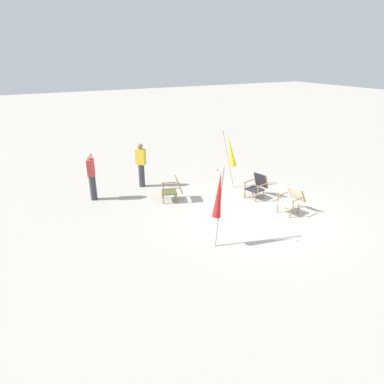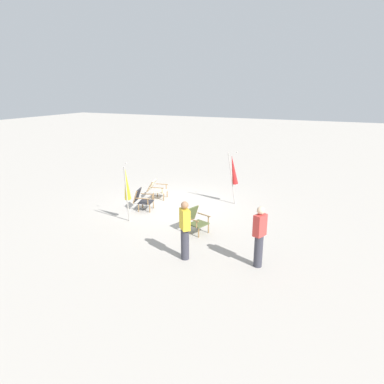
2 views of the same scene
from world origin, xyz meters
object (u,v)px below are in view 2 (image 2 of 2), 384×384
(beach_chair_far_center, at_px, (156,188))
(person_by_waterline, at_px, (259,236))
(umbrella_furled_red, at_px, (233,170))
(beach_chair_front_left, at_px, (142,199))
(person_near_chairs, at_px, (185,230))
(beach_chair_back_right, at_px, (195,219))
(umbrella_furled_yellow, at_px, (127,185))

(beach_chair_far_center, xyz_separation_m, person_by_waterline, (3.88, 5.24, 0.42))
(beach_chair_far_center, height_order, umbrella_furled_red, umbrella_furled_red)
(umbrella_furled_red, relative_size, person_by_waterline, 1.29)
(person_by_waterline, bearing_deg, beach_chair_front_left, -115.78)
(person_near_chairs, xyz_separation_m, person_by_waterline, (-0.41, 1.88, 0.00))
(beach_chair_far_center, xyz_separation_m, beach_chair_back_right, (2.54, 2.88, 0.01))
(beach_chair_far_center, distance_m, umbrella_furled_red, 3.30)
(beach_chair_front_left, bearing_deg, beach_chair_far_center, -171.50)
(umbrella_furled_red, height_order, person_near_chairs, umbrella_furled_red)
(beach_chair_far_center, distance_m, umbrella_furled_yellow, 2.95)
(beach_chair_back_right, xyz_separation_m, umbrella_furled_yellow, (0.21, -2.39, 0.92))
(beach_chair_back_right, height_order, umbrella_furled_yellow, umbrella_furled_yellow)
(umbrella_furled_red, bearing_deg, beach_chair_front_left, -54.57)
(beach_chair_far_center, height_order, person_by_waterline, person_by_waterline)
(beach_chair_front_left, height_order, beach_chair_back_right, beach_chair_front_left)
(beach_chair_far_center, xyz_separation_m, umbrella_furled_yellow, (2.75, 0.49, 0.93))
(beach_chair_back_right, relative_size, person_by_waterline, 0.51)
(umbrella_furled_yellow, relative_size, person_by_waterline, 1.27)
(umbrella_furled_yellow, bearing_deg, beach_chair_front_left, -168.16)
(beach_chair_front_left, relative_size, person_by_waterline, 0.50)
(person_by_waterline, bearing_deg, person_near_chairs, -77.70)
(beach_chair_front_left, distance_m, umbrella_furled_red, 3.67)
(beach_chair_front_left, bearing_deg, beach_chair_back_right, 67.76)
(beach_chair_far_center, bearing_deg, beach_chair_back_right, 48.57)
(umbrella_furled_red, distance_m, person_by_waterline, 4.99)
(person_near_chairs, bearing_deg, beach_chair_back_right, -164.59)
(person_by_waterline, bearing_deg, umbrella_furled_red, -154.53)
(beach_chair_far_center, height_order, beach_chair_back_right, beach_chair_back_right)
(umbrella_furled_red, bearing_deg, umbrella_furled_yellow, -37.91)
(umbrella_furled_red, bearing_deg, person_by_waterline, 25.47)
(beach_chair_front_left, xyz_separation_m, person_by_waterline, (2.43, 5.02, 0.41))
(beach_chair_back_right, bearing_deg, beach_chair_front_left, -112.24)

